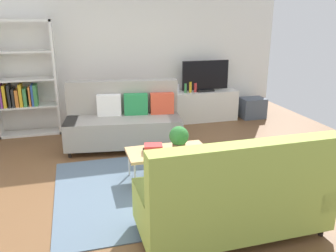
# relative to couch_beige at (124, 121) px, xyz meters

# --- Properties ---
(ground_plane) EXTENTS (7.68, 7.68, 0.00)m
(ground_plane) POSITION_rel_couch_beige_xyz_m (0.32, -1.37, -0.45)
(ground_plane) COLOR brown
(wall_far) EXTENTS (6.40, 0.12, 2.90)m
(wall_far) POSITION_rel_couch_beige_xyz_m (0.32, 1.43, 1.00)
(wall_far) COLOR white
(wall_far) RESTS_ON ground_plane
(area_rug) EXTENTS (2.90, 2.20, 0.01)m
(area_rug) POSITION_rel_couch_beige_xyz_m (0.33, -1.62, -0.45)
(area_rug) COLOR slate
(area_rug) RESTS_ON ground_plane
(couch_beige) EXTENTS (2.00, 1.09, 1.10)m
(couch_beige) POSITION_rel_couch_beige_xyz_m (0.00, 0.00, 0.00)
(couch_beige) COLOR gray
(couch_beige) RESTS_ON ground_plane
(couch_green) EXTENTS (1.91, 0.86, 1.10)m
(couch_green) POSITION_rel_couch_beige_xyz_m (0.66, -2.84, -0.01)
(couch_green) COLOR #A3BC4C
(couch_green) RESTS_ON ground_plane
(coffee_table) EXTENTS (1.10, 0.56, 0.42)m
(coffee_table) POSITION_rel_couch_beige_xyz_m (0.38, -1.42, -0.06)
(coffee_table) COLOR tan
(coffee_table) RESTS_ON ground_plane
(tv_console) EXTENTS (1.40, 0.44, 0.64)m
(tv_console) POSITION_rel_couch_beige_xyz_m (1.87, 1.09, -0.13)
(tv_console) COLOR silver
(tv_console) RESTS_ON ground_plane
(tv) EXTENTS (1.00, 0.20, 0.64)m
(tv) POSITION_rel_couch_beige_xyz_m (1.87, 1.07, 0.50)
(tv) COLOR black
(tv) RESTS_ON tv_console
(bookshelf) EXTENTS (1.10, 0.36, 2.10)m
(bookshelf) POSITION_rel_couch_beige_xyz_m (-1.66, 1.11, 0.51)
(bookshelf) COLOR white
(bookshelf) RESTS_ON ground_plane
(storage_trunk) EXTENTS (0.52, 0.40, 0.44)m
(storage_trunk) POSITION_rel_couch_beige_xyz_m (2.97, 0.99, -0.23)
(storage_trunk) COLOR #4C5666
(storage_trunk) RESTS_ON ground_plane
(potted_plant) EXTENTS (0.26, 0.26, 0.35)m
(potted_plant) POSITION_rel_couch_beige_xyz_m (0.51, -1.48, 0.16)
(potted_plant) COLOR brown
(potted_plant) RESTS_ON coffee_table
(table_book_0) EXTENTS (0.26, 0.20, 0.04)m
(table_book_0) POSITION_rel_couch_beige_xyz_m (0.18, -1.41, -0.01)
(table_book_0) COLOR #262626
(table_book_0) RESTS_ON coffee_table
(table_book_1) EXTENTS (0.28, 0.23, 0.03)m
(table_book_1) POSITION_rel_couch_beige_xyz_m (0.18, -1.41, 0.02)
(table_book_1) COLOR gold
(table_book_1) RESTS_ON table_book_0
(table_book_2) EXTENTS (0.27, 0.22, 0.03)m
(table_book_2) POSITION_rel_couch_beige_xyz_m (0.18, -1.41, 0.05)
(table_book_2) COLOR red
(table_book_2) RESTS_ON table_book_1
(vase_0) EXTENTS (0.08, 0.08, 0.16)m
(vase_0) POSITION_rel_couch_beige_xyz_m (1.29, 1.14, 0.27)
(vase_0) COLOR silver
(vase_0) RESTS_ON tv_console
(bottle_0) EXTENTS (0.06, 0.06, 0.19)m
(bottle_0) POSITION_rel_couch_beige_xyz_m (1.44, 1.05, 0.28)
(bottle_0) COLOR #3F8C4C
(bottle_0) RESTS_ON tv_console
(bottle_1) EXTENTS (0.06, 0.06, 0.22)m
(bottle_1) POSITION_rel_couch_beige_xyz_m (1.54, 1.05, 0.30)
(bottle_1) COLOR gold
(bottle_1) RESTS_ON tv_console
(bottle_2) EXTENTS (0.06, 0.06, 0.19)m
(bottle_2) POSITION_rel_couch_beige_xyz_m (1.65, 1.05, 0.28)
(bottle_2) COLOR red
(bottle_2) RESTS_ON tv_console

